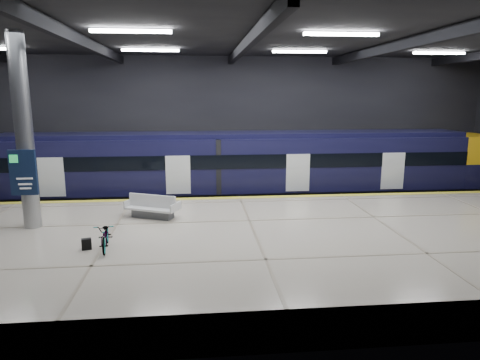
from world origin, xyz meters
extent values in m
plane|color=black|center=(0.00, 0.00, 0.00)|extent=(30.00, 30.00, 0.00)
cube|color=black|center=(0.00, 8.00, 4.00)|extent=(30.00, 0.10, 8.00)
cube|color=black|center=(0.00, -8.00, 4.00)|extent=(30.00, 0.10, 8.00)
cube|color=black|center=(0.00, 0.00, 8.00)|extent=(30.00, 16.00, 0.10)
cube|color=black|center=(-6.00, 0.00, 7.75)|extent=(0.25, 16.00, 0.40)
cube|color=black|center=(0.00, 0.00, 7.75)|extent=(0.25, 16.00, 0.40)
cube|color=black|center=(6.00, 0.00, 7.75)|extent=(0.25, 16.00, 0.40)
cube|color=white|center=(-4.00, -2.00, 7.88)|extent=(2.60, 0.18, 0.10)
cube|color=white|center=(3.00, -2.00, 7.88)|extent=(2.60, 0.18, 0.10)
cube|color=white|center=(-4.00, 4.00, 7.88)|extent=(2.60, 0.18, 0.10)
cube|color=white|center=(3.00, 4.00, 7.88)|extent=(2.60, 0.18, 0.10)
cube|color=white|center=(10.00, 4.00, 7.88)|extent=(2.60, 0.18, 0.10)
cube|color=beige|center=(0.00, -2.50, 0.55)|extent=(30.00, 11.00, 1.10)
cube|color=yellow|center=(0.00, 2.75, 1.11)|extent=(30.00, 0.40, 0.01)
cube|color=gray|center=(0.00, 4.78, 0.08)|extent=(30.00, 0.08, 0.16)
cube|color=gray|center=(0.00, 6.22, 0.08)|extent=(30.00, 0.08, 0.16)
cube|color=black|center=(0.09, 5.50, 0.55)|extent=(24.00, 2.58, 0.80)
cube|color=black|center=(0.09, 5.50, 2.33)|extent=(24.00, 2.80, 2.75)
cube|color=black|center=(0.09, 5.50, 3.82)|extent=(24.00, 2.30, 0.24)
cube|color=black|center=(0.09, 4.09, 2.60)|extent=(24.00, 0.04, 0.70)
cube|color=white|center=(3.09, 4.08, 2.00)|extent=(1.20, 0.05, 1.90)
cube|color=yellow|center=(13.09, 5.50, 2.33)|extent=(2.00, 2.80, 2.75)
cube|color=black|center=(13.39, 5.50, 2.50)|extent=(1.60, 2.38, 0.80)
cube|color=#595B60|center=(-3.74, -0.21, 1.25)|extent=(1.69, 1.14, 0.31)
cube|color=silver|center=(-3.74, -0.21, 1.49)|extent=(2.21, 1.64, 0.08)
cube|color=silver|center=(-3.74, -0.21, 1.77)|extent=(1.88, 0.92, 0.51)
cube|color=silver|center=(-4.67, 0.21, 1.61)|extent=(0.42, 0.81, 0.31)
cube|color=silver|center=(-2.82, -0.64, 1.61)|extent=(0.42, 0.81, 0.31)
imported|color=#99999E|center=(-4.85, -3.62, 1.54)|extent=(0.78, 1.72, 0.88)
cube|color=black|center=(-5.45, -3.62, 1.28)|extent=(0.34, 0.25, 0.35)
cylinder|color=#9EA0A5|center=(-8.00, -1.00, 4.55)|extent=(0.60, 0.60, 6.90)
cube|color=#101F3E|center=(-8.00, -1.42, 3.20)|extent=(0.90, 0.12, 1.60)
camera|label=1|loc=(-1.94, -16.75, 5.85)|focal=32.00mm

